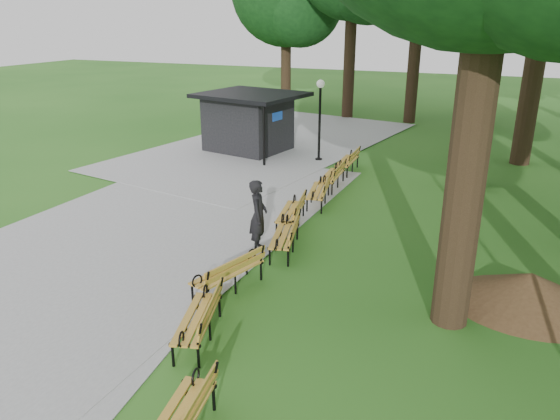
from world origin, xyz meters
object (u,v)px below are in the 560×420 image
at_px(person, 258,216).
at_px(bench_8, 347,161).
at_px(lamp_post, 320,103).
at_px(kiosk, 248,122).
at_px(bench_2, 197,319).
at_px(bench_5, 291,212).
at_px(bench_7, 332,176).
at_px(bench_6, 318,191).
at_px(bench_3, 228,272).
at_px(bench_4, 284,235).
at_px(dirt_mound, 529,289).

relative_size(person, bench_8, 0.97).
relative_size(lamp_post, bench_8, 1.71).
xyz_separation_m(kiosk, bench_2, (5.56, -13.48, -0.83)).
distance_m(kiosk, bench_8, 5.32).
bearing_deg(kiosk, bench_5, -45.46).
bearing_deg(bench_7, bench_6, 0.38).
height_order(person, kiosk, kiosk).
bearing_deg(bench_6, bench_2, -7.62).
distance_m(bench_3, bench_7, 7.83).
bearing_deg(bench_8, bench_7, -0.01).
bearing_deg(bench_5, bench_6, 166.94).
bearing_deg(bench_6, person, -14.29).
height_order(bench_3, bench_6, same).
distance_m(kiosk, bench_6, 7.63).
xyz_separation_m(bench_3, bench_7, (-0.16, 7.83, 0.00)).
xyz_separation_m(lamp_post, bench_5, (1.63, -7.19, -1.89)).
bearing_deg(bench_7, lamp_post, -157.74).
bearing_deg(bench_2, bench_7, 166.63).
relative_size(bench_4, bench_6, 1.00).
xyz_separation_m(bench_5, bench_6, (0.09, 2.11, 0.00)).
distance_m(bench_5, bench_6, 2.11).
bearing_deg(dirt_mound, lamp_post, 129.53).
bearing_deg(dirt_mound, bench_6, 144.59).
bearing_deg(kiosk, bench_6, -36.04).
bearing_deg(kiosk, bench_7, -25.89).
bearing_deg(bench_5, bench_3, -8.60).
distance_m(bench_5, bench_7, 3.88).
height_order(lamp_post, bench_7, lamp_post).
relative_size(kiosk, bench_4, 2.13).
distance_m(bench_3, bench_4, 2.37).
height_order(bench_6, bench_8, same).
xyz_separation_m(bench_7, bench_8, (-0.06, 2.09, 0.00)).
xyz_separation_m(person, bench_2, (0.66, -4.04, -0.48)).
relative_size(dirt_mound, bench_6, 1.40).
xyz_separation_m(dirt_mound, bench_8, (-6.16, 8.11, 0.07)).
distance_m(dirt_mound, bench_4, 5.63).
height_order(bench_4, bench_7, same).
bearing_deg(person, lamp_post, -8.52).
bearing_deg(bench_6, bench_3, -10.21).
relative_size(bench_3, bench_4, 1.00).
height_order(dirt_mound, bench_2, bench_2).
height_order(dirt_mound, bench_7, bench_7).
xyz_separation_m(bench_2, bench_8, (-0.59, 11.78, 0.00)).
bearing_deg(bench_8, bench_3, -0.48).
bearing_deg(bench_3, bench_5, -161.43).
height_order(dirt_mound, bench_6, bench_6).
relative_size(dirt_mound, bench_7, 1.40).
bearing_deg(bench_2, kiosk, -174.09).
xyz_separation_m(kiosk, bench_3, (5.19, -11.63, -0.83)).
distance_m(bench_4, bench_5, 1.68).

